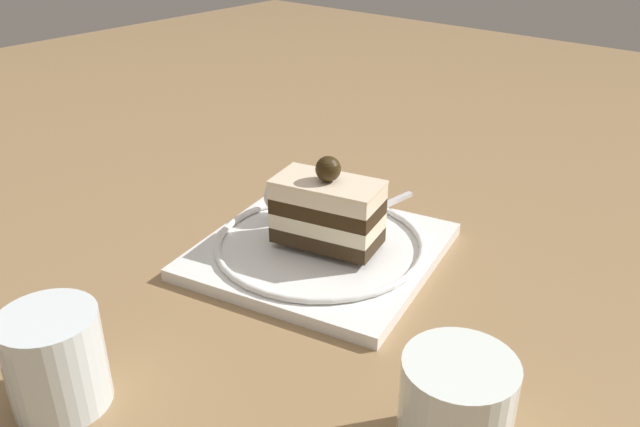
{
  "coord_description": "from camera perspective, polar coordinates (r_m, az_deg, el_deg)",
  "views": [
    {
      "loc": [
        0.37,
        -0.41,
        0.35
      ],
      "look_at": [
        -0.01,
        0.03,
        0.05
      ],
      "focal_mm": 36.45,
      "sensor_mm": 36.0,
      "label": 1
    }
  ],
  "objects": [
    {
      "name": "cake_slice",
      "position": [
        0.64,
        0.75,
        0.27
      ],
      "size": [
        0.12,
        0.08,
        0.09
      ],
      "color": "#322212",
      "rests_on": "dessert_plate"
    },
    {
      "name": "fork",
      "position": [
        0.72,
        4.56,
        0.32
      ],
      "size": [
        0.02,
        0.12,
        0.0
      ],
      "color": "silver",
      "rests_on": "dessert_plate"
    },
    {
      "name": "whipped_cream_dollop",
      "position": [
        0.71,
        -3.4,
        1.56
      ],
      "size": [
        0.04,
        0.04,
        0.04
      ],
      "primitive_type": "ellipsoid",
      "color": "white",
      "rests_on": "dessert_plate"
    },
    {
      "name": "dessert_plate",
      "position": [
        0.67,
        0.0,
        -3.05
      ],
      "size": [
        0.27,
        0.27,
        0.02
      ],
      "color": "white",
      "rests_on": "ground_plane"
    },
    {
      "name": "drink_glass_near",
      "position": [
        0.52,
        -22.12,
        -12.25
      ],
      "size": [
        0.07,
        0.07,
        0.08
      ],
      "color": "silver",
      "rests_on": "ground_plane"
    },
    {
      "name": "ground_plane",
      "position": [
        0.65,
        -1.13,
        -4.99
      ],
      "size": [
        2.4,
        2.4,
        0.0
      ],
      "primitive_type": "plane",
      "color": "#917049"
    },
    {
      "name": "drink_glass_far",
      "position": [
        0.46,
        11.8,
        -16.67
      ],
      "size": [
        0.08,
        0.08,
        0.07
      ],
      "color": "white",
      "rests_on": "ground_plane"
    }
  ]
}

